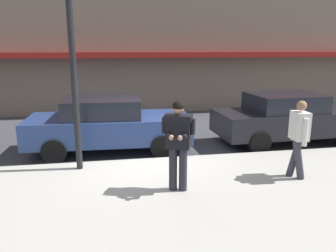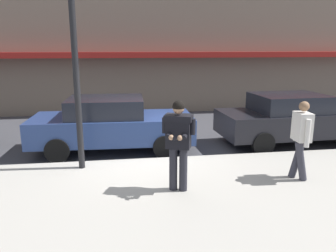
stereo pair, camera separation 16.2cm
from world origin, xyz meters
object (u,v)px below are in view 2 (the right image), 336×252
at_px(parked_sedan_far, 292,118).
at_px(street_lamp_post, 74,36).
at_px(pedestrian_in_light_coat, 301,136).
at_px(man_texting_on_phone, 178,136).
at_px(parked_sedan_mid, 111,124).

xyz_separation_m(parked_sedan_far, street_lamp_post, (-6.14, -1.62, 2.35)).
bearing_deg(pedestrian_in_light_coat, street_lamp_post, 163.77).
xyz_separation_m(parked_sedan_far, man_texting_on_phone, (-4.11, -3.18, 0.46)).
height_order(parked_sedan_far, street_lamp_post, street_lamp_post).
bearing_deg(street_lamp_post, parked_sedan_far, 14.81).
relative_size(man_texting_on_phone, street_lamp_post, 0.37).
relative_size(parked_sedan_far, pedestrian_in_light_coat, 2.69).
bearing_deg(parked_sedan_far, man_texting_on_phone, -142.23).
distance_m(man_texting_on_phone, street_lamp_post, 3.18).
distance_m(parked_sedan_mid, street_lamp_post, 2.98).
distance_m(parked_sedan_mid, parked_sedan_far, 5.46).
bearing_deg(street_lamp_post, parked_sedan_mid, 68.28).
relative_size(parked_sedan_far, man_texting_on_phone, 2.53).
relative_size(pedestrian_in_light_coat, street_lamp_post, 0.35).
bearing_deg(man_texting_on_phone, pedestrian_in_light_coat, 4.22).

